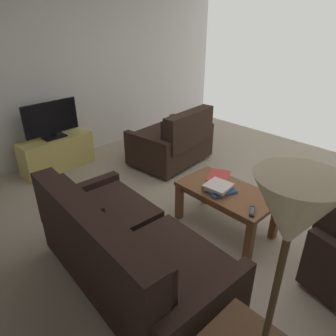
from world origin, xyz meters
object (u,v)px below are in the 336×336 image
object	(u,v)px
tv_stand	(57,153)
sofa_main	(124,252)
loose_magazine	(219,176)
flat_tv	(51,119)
book_stack	(219,188)
floor_lamp	(286,245)
loveseat_near	(174,141)
tv_remote	(252,211)
coffee_table	(226,196)

from	to	relation	value
tv_stand	sofa_main	bearing A→B (deg)	166.58
sofa_main	loose_magazine	size ratio (longest dim) A/B	5.84
flat_tv	book_stack	size ratio (longest dim) A/B	2.30
loose_magazine	floor_lamp	bearing A→B (deg)	107.07
loveseat_near	tv_remote	distance (m)	2.14
floor_lamp	tv_stand	size ratio (longest dim) A/B	1.55
loveseat_near	flat_tv	xyz separation A→B (m)	(1.06, 1.39, 0.40)
loveseat_near	tv_stand	distance (m)	1.75
flat_tv	book_stack	world-z (taller)	flat_tv
coffee_table	tv_stand	xyz separation A→B (m)	(2.60, 0.65, -0.15)
sofa_main	book_stack	distance (m)	1.18
sofa_main	tv_stand	xyz separation A→B (m)	(2.53, -0.60, -0.14)
floor_lamp	sofa_main	bearing A→B (deg)	-7.40
loveseat_near	loose_magazine	bearing A→B (deg)	156.62
floor_lamp	tv_remote	xyz separation A→B (m)	(0.82, -1.27, -0.88)
loveseat_near	flat_tv	world-z (taller)	flat_tv
coffee_table	floor_lamp	size ratio (longest dim) A/B	0.61
sofa_main	loveseat_near	bearing A→B (deg)	-53.52
loveseat_near	coffee_table	xyz separation A→B (m)	(-1.54, 0.73, 0.03)
floor_lamp	tv_stand	distance (m)	4.05
tv_remote	floor_lamp	bearing A→B (deg)	122.98
loveseat_near	loose_magazine	distance (m)	1.41
sofa_main	tv_stand	bearing A→B (deg)	-13.42
floor_lamp	book_stack	world-z (taller)	floor_lamp
sofa_main	floor_lamp	xyz separation A→B (m)	(-1.29, 0.17, 0.98)
sofa_main	loveseat_near	world-z (taller)	sofa_main
flat_tv	loose_magazine	world-z (taller)	flat_tv
sofa_main	book_stack	world-z (taller)	sofa_main
floor_lamp	tv_stand	bearing A→B (deg)	-11.41
book_stack	coffee_table	bearing A→B (deg)	-120.68
book_stack	tv_remote	world-z (taller)	book_stack
floor_lamp	tv_remote	world-z (taller)	floor_lamp
sofa_main	loose_magazine	xyz separation A→B (m)	(0.18, -1.43, 0.09)
floor_lamp	tv_remote	bearing A→B (deg)	-57.02
coffee_table	book_stack	size ratio (longest dim) A/B	2.91
loose_magazine	book_stack	bearing A→B (deg)	102.72
sofa_main	loveseat_near	distance (m)	2.48
tv_remote	loose_magazine	bearing A→B (deg)	-27.21
sofa_main	flat_tv	distance (m)	2.63
tv_stand	coffee_table	bearing A→B (deg)	-165.89
coffee_table	flat_tv	size ratio (longest dim) A/B	1.26
tv_stand	flat_tv	bearing A→B (deg)	114.75
floor_lamp	loose_magazine	world-z (taller)	floor_lamp
loveseat_near	flat_tv	bearing A→B (deg)	52.70
sofa_main	coffee_table	bearing A→B (deg)	-93.08
sofa_main	loose_magazine	distance (m)	1.45
tv_stand	loose_magazine	xyz separation A→B (m)	(-2.35, -0.83, 0.23)
book_stack	tv_remote	xyz separation A→B (m)	(-0.45, 0.08, -0.03)
sofa_main	coffee_table	distance (m)	1.26
coffee_table	flat_tv	distance (m)	2.70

